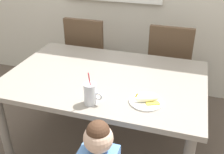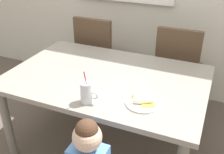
% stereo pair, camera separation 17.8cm
% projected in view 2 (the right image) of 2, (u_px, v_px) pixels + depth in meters
% --- Properties ---
extents(ground_plane, '(24.00, 24.00, 0.00)m').
position_uv_depth(ground_plane, '(107.00, 143.00, 2.48)').
color(ground_plane, brown).
extents(dining_table, '(1.58, 1.05, 0.71)m').
position_uv_depth(dining_table, '(107.00, 84.00, 2.18)').
color(dining_table, gray).
rests_on(dining_table, ground).
extents(dining_chair_left, '(0.44, 0.45, 0.96)m').
position_uv_depth(dining_chair_left, '(98.00, 53.00, 2.98)').
color(dining_chair_left, '#4C3826').
rests_on(dining_chair_left, ground).
extents(dining_chair_right, '(0.44, 0.45, 0.96)m').
position_uv_depth(dining_chair_right, '(178.00, 66.00, 2.69)').
color(dining_chair_right, '#4C3826').
rests_on(dining_chair_right, ground).
extents(milk_cup, '(0.13, 0.08, 0.25)m').
position_uv_depth(milk_cup, '(87.00, 94.00, 1.77)').
color(milk_cup, silver).
rests_on(milk_cup, dining_table).
extents(snack_plate, '(0.23, 0.23, 0.01)m').
position_uv_depth(snack_plate, '(142.00, 103.00, 1.78)').
color(snack_plate, white).
rests_on(snack_plate, dining_table).
extents(peeled_banana, '(0.18, 0.13, 0.07)m').
position_uv_depth(peeled_banana, '(144.00, 101.00, 1.76)').
color(peeled_banana, '#F4EAC6').
rests_on(peeled_banana, snack_plate).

